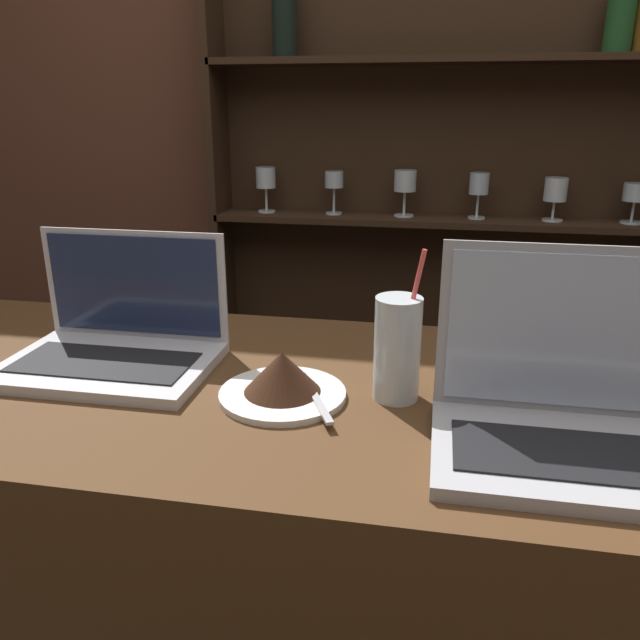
{
  "coord_description": "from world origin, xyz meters",
  "views": [
    {
      "loc": [
        0.1,
        -0.55,
        1.38
      ],
      "look_at": [
        -0.07,
        0.35,
        1.06
      ],
      "focal_mm": 35.0,
      "sensor_mm": 36.0,
      "label": 1
    }
  ],
  "objects_px": {
    "laptop_far": "(571,407)",
    "water_glass": "(397,349)",
    "cake_plate": "(282,379)",
    "laptop_near": "(117,338)"
  },
  "relations": [
    {
      "from": "cake_plate",
      "to": "water_glass",
      "type": "height_order",
      "value": "water_glass"
    },
    {
      "from": "laptop_near",
      "to": "water_glass",
      "type": "height_order",
      "value": "water_glass"
    },
    {
      "from": "cake_plate",
      "to": "water_glass",
      "type": "distance_m",
      "value": 0.18
    },
    {
      "from": "laptop_near",
      "to": "water_glass",
      "type": "bearing_deg",
      "value": -6.03
    },
    {
      "from": "laptop_near",
      "to": "water_glass",
      "type": "relative_size",
      "value": 1.48
    },
    {
      "from": "laptop_near",
      "to": "laptop_far",
      "type": "distance_m",
      "value": 0.72
    },
    {
      "from": "laptop_far",
      "to": "water_glass",
      "type": "height_order",
      "value": "laptop_far"
    },
    {
      "from": "laptop_far",
      "to": "water_glass",
      "type": "distance_m",
      "value": 0.25
    },
    {
      "from": "laptop_near",
      "to": "laptop_far",
      "type": "xyz_separation_m",
      "value": [
        0.7,
        -0.15,
        0.01
      ]
    },
    {
      "from": "laptop_far",
      "to": "water_glass",
      "type": "xyz_separation_m",
      "value": [
        -0.23,
        0.1,
        0.02
      ]
    }
  ]
}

